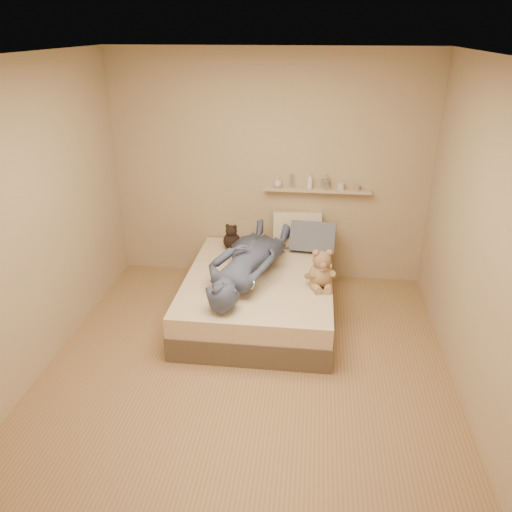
# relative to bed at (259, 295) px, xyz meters

# --- Properties ---
(room) EXTENTS (3.80, 3.80, 3.80)m
(room) POSITION_rel_bed_xyz_m (0.00, -0.93, 1.08)
(room) COLOR #98734F
(room) RESTS_ON ground
(bed) EXTENTS (1.50, 1.90, 0.45)m
(bed) POSITION_rel_bed_xyz_m (0.00, 0.00, 0.00)
(bed) COLOR brown
(bed) RESTS_ON floor
(game_console) EXTENTS (0.20, 0.12, 0.06)m
(game_console) POSITION_rel_bed_xyz_m (-0.08, -0.49, 0.39)
(game_console) COLOR #B9BCC0
(game_console) RESTS_ON bed
(teddy_bear) EXTENTS (0.33, 0.32, 0.40)m
(teddy_bear) POSITION_rel_bed_xyz_m (0.63, -0.17, 0.39)
(teddy_bear) COLOR #A47F5A
(teddy_bear) RESTS_ON bed
(dark_plush) EXTENTS (0.20, 0.20, 0.30)m
(dark_plush) POSITION_rel_bed_xyz_m (-0.39, 0.63, 0.36)
(dark_plush) COLOR black
(dark_plush) RESTS_ON bed
(pillow_cream) EXTENTS (0.57, 0.30, 0.42)m
(pillow_cream) POSITION_rel_bed_xyz_m (0.34, 0.83, 0.43)
(pillow_cream) COLOR beige
(pillow_cream) RESTS_ON bed
(pillow_grey) EXTENTS (0.52, 0.31, 0.37)m
(pillow_grey) POSITION_rel_bed_xyz_m (0.53, 0.69, 0.40)
(pillow_grey) COLOR slate
(pillow_grey) RESTS_ON bed
(person) EXTENTS (0.95, 1.76, 0.40)m
(person) POSITION_rel_bed_xyz_m (-0.11, -0.05, 0.43)
(person) COLOR #3E4562
(person) RESTS_ON bed
(wall_shelf) EXTENTS (1.20, 0.12, 0.03)m
(wall_shelf) POSITION_rel_bed_xyz_m (0.55, 0.91, 0.88)
(wall_shelf) COLOR tan
(wall_shelf) RESTS_ON wall_back
(shelf_bottles) EXTENTS (0.98, 0.13, 0.17)m
(shelf_bottles) POSITION_rel_bed_xyz_m (0.48, 0.91, 0.96)
(shelf_bottles) COLOR #B6BABF
(shelf_bottles) RESTS_ON wall_shelf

